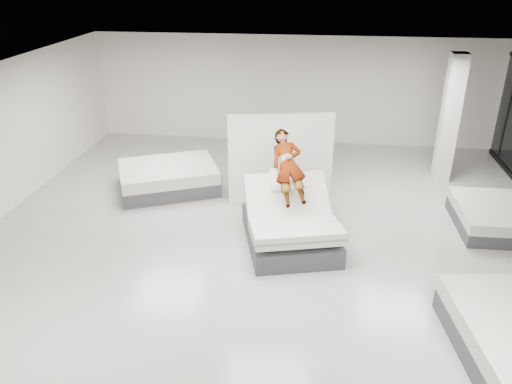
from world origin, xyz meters
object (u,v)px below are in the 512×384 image
Objects in this scene: hero_bed at (290,225)px; divider_panel at (280,160)px; column at (449,119)px; person at (288,177)px; flat_bed_left_far at (168,178)px; remote at (303,192)px; flat_bed_right_far at (491,217)px.

divider_panel is at bearing 101.14° from hero_bed.
column is (3.99, 1.91, 0.53)m from divider_panel.
hero_bed is 0.95m from person.
hero_bed is 0.80× the size of column.
hero_bed is 3.82m from flat_bed_left_far.
person is 5.04m from column.
person is 0.51× the size of column.
column reaches higher than divider_panel.
flat_bed_left_far is (-3.13, 2.20, -0.10)m from hero_bed.
divider_panel is 2.90m from flat_bed_left_far.
remote is 4.07m from flat_bed_left_far.
divider_panel is (-0.57, 1.76, -0.05)m from remote.
column reaches higher than person.
hero_bed reaches higher than remote.
person is (-0.08, 0.31, 0.90)m from hero_bed.
flat_bed_left_far is (-3.35, 2.17, -0.81)m from remote.
divider_panel is 4.46m from column.
person reaches higher than remote.
divider_panel is 4.62m from flat_bed_right_far.
hero_bed reaches higher than flat_bed_left_far.
remote is at bearing -83.35° from divider_panel.
remote is 0.06× the size of divider_panel.
flat_bed_right_far is at bearing -3.51° from person.
flat_bed_left_far is at bearing -167.45° from column.
person is at bearing 122.15° from remote.
flat_bed_left_far is at bearing 160.30° from divider_panel.
hero_bed is at bearing -90.22° from divider_panel.
person is at bearing -31.78° from flat_bed_left_far.
flat_bed_right_far is 0.59× the size of column.
person is 0.69× the size of divider_panel.
person is 1.52m from divider_panel.
person is 0.87× the size of flat_bed_right_far.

